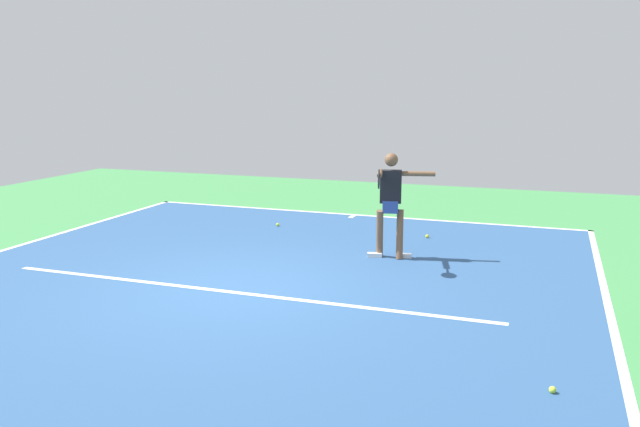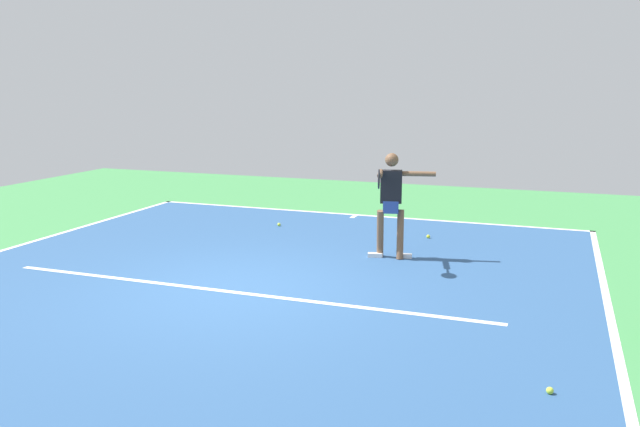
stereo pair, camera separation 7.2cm
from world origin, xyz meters
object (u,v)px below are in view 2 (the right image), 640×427
(tennis_player, at_px, (391,199))
(tennis_ball_centre_court, at_px, (279,224))
(tennis_ball_by_baseline, at_px, (550,391))
(tennis_ball_near_service_line, at_px, (428,236))

(tennis_player, height_order, tennis_ball_centre_court, tennis_player)
(tennis_ball_centre_court, distance_m, tennis_ball_by_baseline, 7.77)
(tennis_ball_centre_court, distance_m, tennis_ball_near_service_line, 3.00)
(tennis_player, height_order, tennis_ball_by_baseline, tennis_player)
(tennis_player, bearing_deg, tennis_ball_by_baseline, 108.39)
(tennis_player, xyz_separation_m, tennis_ball_by_baseline, (-2.52, 4.13, -0.95))
(tennis_player, distance_m, tennis_ball_near_service_line, 1.90)
(tennis_ball_by_baseline, bearing_deg, tennis_ball_near_service_line, -68.97)
(tennis_ball_centre_court, relative_size, tennis_ball_near_service_line, 1.00)
(tennis_ball_near_service_line, xyz_separation_m, tennis_ball_by_baseline, (-2.21, 5.75, 0.00))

